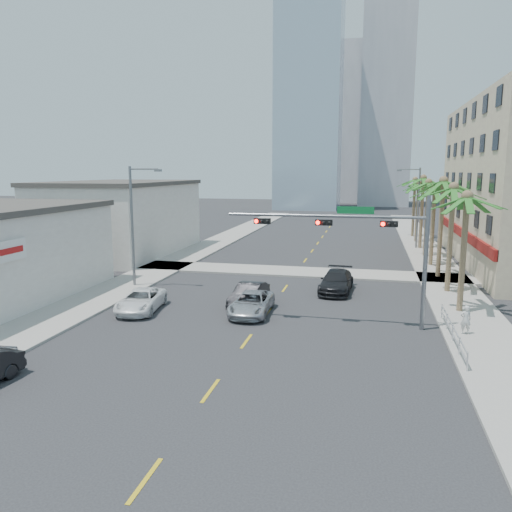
{
  "coord_description": "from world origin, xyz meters",
  "views": [
    {
      "loc": [
        5.93,
        -19.87,
        8.71
      ],
      "look_at": [
        -0.77,
        9.61,
        3.5
      ],
      "focal_mm": 35.0,
      "sensor_mm": 36.0,
      "label": 1
    }
  ],
  "objects_px": {
    "pedestrian": "(466,320)",
    "traffic_signal_mast": "(365,237)",
    "car_lane_left": "(249,295)",
    "car_parked_far": "(141,300)",
    "car_lane_right": "(336,281)",
    "car_lane_center": "(252,303)"
  },
  "relations": [
    {
      "from": "pedestrian",
      "to": "traffic_signal_mast",
      "type": "bearing_deg",
      "value": -15.53
    },
    {
      "from": "car_lane_left",
      "to": "pedestrian",
      "type": "distance_m",
      "value": 13.09
    },
    {
      "from": "car_lane_left",
      "to": "car_parked_far",
      "type": "bearing_deg",
      "value": -150.75
    },
    {
      "from": "car_lane_left",
      "to": "pedestrian",
      "type": "bearing_deg",
      "value": -9.49
    },
    {
      "from": "traffic_signal_mast",
      "to": "pedestrian",
      "type": "relative_size",
      "value": 7.18
    },
    {
      "from": "car_lane_right",
      "to": "pedestrian",
      "type": "bearing_deg",
      "value": -46.13
    },
    {
      "from": "car_lane_left",
      "to": "car_lane_center",
      "type": "relative_size",
      "value": 0.91
    },
    {
      "from": "car_lane_center",
      "to": "car_lane_right",
      "type": "xyz_separation_m",
      "value": [
        4.69,
        6.88,
        0.09
      ]
    },
    {
      "from": "car_parked_far",
      "to": "pedestrian",
      "type": "height_order",
      "value": "pedestrian"
    },
    {
      "from": "car_lane_left",
      "to": "car_lane_right",
      "type": "bearing_deg",
      "value": 49.07
    },
    {
      "from": "car_lane_center",
      "to": "car_lane_right",
      "type": "distance_m",
      "value": 8.33
    },
    {
      "from": "car_lane_left",
      "to": "car_lane_right",
      "type": "relative_size",
      "value": 0.83
    },
    {
      "from": "traffic_signal_mast",
      "to": "car_lane_left",
      "type": "distance_m",
      "value": 8.93
    },
    {
      "from": "traffic_signal_mast",
      "to": "car_lane_left",
      "type": "height_order",
      "value": "traffic_signal_mast"
    },
    {
      "from": "pedestrian",
      "to": "car_lane_center",
      "type": "bearing_deg",
      "value": -16.31
    },
    {
      "from": "traffic_signal_mast",
      "to": "car_parked_far",
      "type": "height_order",
      "value": "traffic_signal_mast"
    },
    {
      "from": "car_parked_far",
      "to": "car_lane_right",
      "type": "distance_m",
      "value": 13.95
    },
    {
      "from": "car_lane_left",
      "to": "car_lane_right",
      "type": "distance_m",
      "value": 7.29
    },
    {
      "from": "car_parked_far",
      "to": "car_lane_center",
      "type": "bearing_deg",
      "value": -0.19
    },
    {
      "from": "traffic_signal_mast",
      "to": "car_lane_left",
      "type": "relative_size",
      "value": 2.52
    },
    {
      "from": "car_parked_far",
      "to": "car_lane_right",
      "type": "xyz_separation_m",
      "value": [
        11.61,
        7.74,
        0.1
      ]
    },
    {
      "from": "car_lane_right",
      "to": "pedestrian",
      "type": "distance_m",
      "value": 11.17
    }
  ]
}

